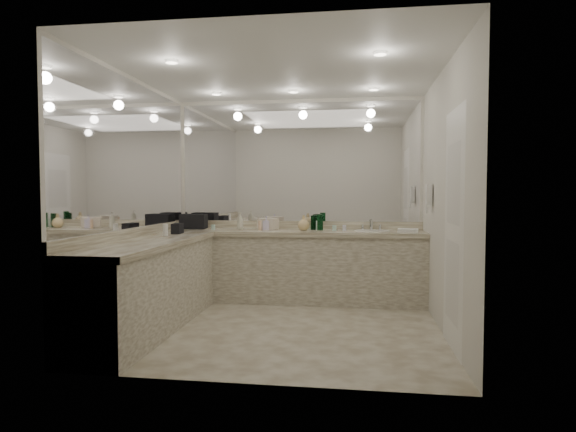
# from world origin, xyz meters

# --- Properties ---
(floor) EXTENTS (3.20, 3.20, 0.00)m
(floor) POSITION_xyz_m (0.00, 0.00, 0.00)
(floor) COLOR beige
(floor) RESTS_ON ground
(ceiling) EXTENTS (3.20, 3.20, 0.00)m
(ceiling) POSITION_xyz_m (0.00, 0.00, 2.60)
(ceiling) COLOR white
(ceiling) RESTS_ON floor
(wall_back) EXTENTS (3.20, 0.02, 2.60)m
(wall_back) POSITION_xyz_m (0.00, 1.50, 1.30)
(wall_back) COLOR beige
(wall_back) RESTS_ON floor
(wall_left) EXTENTS (0.02, 3.00, 2.60)m
(wall_left) POSITION_xyz_m (-1.60, 0.00, 1.30)
(wall_left) COLOR beige
(wall_left) RESTS_ON floor
(wall_right) EXTENTS (0.02, 3.00, 2.60)m
(wall_right) POSITION_xyz_m (1.60, 0.00, 1.30)
(wall_right) COLOR beige
(wall_right) RESTS_ON floor
(vanity_back_base) EXTENTS (3.20, 0.60, 0.84)m
(vanity_back_base) POSITION_xyz_m (0.00, 1.20, 0.42)
(vanity_back_base) COLOR beige
(vanity_back_base) RESTS_ON floor
(vanity_back_top) EXTENTS (3.20, 0.64, 0.06)m
(vanity_back_top) POSITION_xyz_m (0.00, 1.19, 0.87)
(vanity_back_top) COLOR beige
(vanity_back_top) RESTS_ON vanity_back_base
(vanity_left_base) EXTENTS (0.60, 2.40, 0.84)m
(vanity_left_base) POSITION_xyz_m (-1.30, -0.30, 0.42)
(vanity_left_base) COLOR beige
(vanity_left_base) RESTS_ON floor
(vanity_left_top) EXTENTS (0.64, 2.42, 0.06)m
(vanity_left_top) POSITION_xyz_m (-1.29, -0.30, 0.87)
(vanity_left_top) COLOR beige
(vanity_left_top) RESTS_ON vanity_left_base
(backsplash_back) EXTENTS (3.20, 0.04, 0.10)m
(backsplash_back) POSITION_xyz_m (0.00, 1.48, 0.95)
(backsplash_back) COLOR beige
(backsplash_back) RESTS_ON vanity_back_top
(backsplash_left) EXTENTS (0.04, 3.00, 0.10)m
(backsplash_left) POSITION_xyz_m (-1.58, 0.00, 0.95)
(backsplash_left) COLOR beige
(backsplash_left) RESTS_ON vanity_left_top
(mirror_back) EXTENTS (3.12, 0.01, 1.55)m
(mirror_back) POSITION_xyz_m (0.00, 1.49, 1.77)
(mirror_back) COLOR white
(mirror_back) RESTS_ON wall_back
(mirror_left) EXTENTS (0.01, 2.92, 1.55)m
(mirror_left) POSITION_xyz_m (-1.59, 0.00, 1.77)
(mirror_left) COLOR white
(mirror_left) RESTS_ON wall_left
(sink) EXTENTS (0.44, 0.44, 0.03)m
(sink) POSITION_xyz_m (0.95, 1.20, 0.90)
(sink) COLOR white
(sink) RESTS_ON vanity_back_top
(faucet) EXTENTS (0.24, 0.16, 0.14)m
(faucet) POSITION_xyz_m (0.95, 1.41, 0.97)
(faucet) COLOR silver
(faucet) RESTS_ON vanity_back_top
(wall_phone) EXTENTS (0.06, 0.10, 0.24)m
(wall_phone) POSITION_xyz_m (1.56, 0.70, 1.35)
(wall_phone) COLOR white
(wall_phone) RESTS_ON wall_right
(door) EXTENTS (0.02, 0.82, 2.10)m
(door) POSITION_xyz_m (1.59, -0.50, 1.05)
(door) COLOR white
(door) RESTS_ON wall_right
(black_toiletry_bag) EXTENTS (0.34, 0.22, 0.19)m
(black_toiletry_bag) POSITION_xyz_m (-1.36, 1.24, 0.99)
(black_toiletry_bag) COLOR black
(black_toiletry_bag) RESTS_ON vanity_back_top
(black_bag_spill) EXTENTS (0.12, 0.22, 0.12)m
(black_bag_spill) POSITION_xyz_m (-1.30, 0.51, 0.96)
(black_bag_spill) COLOR black
(black_bag_spill) RESTS_ON vanity_left_top
(cream_cosmetic_case) EXTENTS (0.28, 0.24, 0.14)m
(cream_cosmetic_case) POSITION_xyz_m (-0.37, 1.25, 0.97)
(cream_cosmetic_case) COLOR beige
(cream_cosmetic_case) RESTS_ON vanity_back_top
(hand_towel) EXTENTS (0.26, 0.19, 0.04)m
(hand_towel) POSITION_xyz_m (1.37, 1.10, 0.92)
(hand_towel) COLOR white
(hand_towel) RESTS_ON vanity_back_top
(lotion_left) EXTENTS (0.05, 0.05, 0.13)m
(lotion_left) POSITION_xyz_m (-1.30, 0.15, 0.96)
(lotion_left) COLOR white
(lotion_left) RESTS_ON vanity_left_top
(soap_bottle_a) EXTENTS (0.09, 0.09, 0.22)m
(soap_bottle_a) POSITION_xyz_m (-0.72, 1.18, 1.01)
(soap_bottle_a) COLOR beige
(soap_bottle_a) RESTS_ON vanity_back_top
(soap_bottle_b) EXTENTS (0.09, 0.09, 0.18)m
(soap_bottle_b) POSITION_xyz_m (-0.37, 1.18, 0.99)
(soap_bottle_b) COLOR silver
(soap_bottle_b) RESTS_ON vanity_back_top
(soap_bottle_c) EXTENTS (0.18, 0.18, 0.19)m
(soap_bottle_c) POSITION_xyz_m (0.10, 1.22, 1.00)
(soap_bottle_c) COLOR #D7B87B
(soap_bottle_c) RESTS_ON vanity_back_top
(green_bottle_0) EXTENTS (0.07, 0.07, 0.18)m
(green_bottle_0) POSITION_xyz_m (0.22, 1.31, 0.99)
(green_bottle_0) COLOR #0D5022
(green_bottle_0) RESTS_ON vanity_back_top
(green_bottle_1) EXTENTS (0.07, 0.07, 0.19)m
(green_bottle_1) POSITION_xyz_m (0.24, 1.33, 0.99)
(green_bottle_1) COLOR #0D5022
(green_bottle_1) RESTS_ON vanity_back_top
(green_bottle_2) EXTENTS (0.07, 0.07, 0.20)m
(green_bottle_2) POSITION_xyz_m (0.31, 1.24, 1.00)
(green_bottle_2) COLOR #0D5022
(green_bottle_2) RESTS_ON vanity_back_top
(amenity_bottle_0) EXTENTS (0.05, 0.05, 0.07)m
(amenity_bottle_0) POSITION_xyz_m (0.49, 1.15, 0.94)
(amenity_bottle_0) COLOR silver
(amenity_bottle_0) RESTS_ON vanity_back_top
(amenity_bottle_1) EXTENTS (0.04, 0.04, 0.07)m
(amenity_bottle_1) POSITION_xyz_m (-0.29, 1.21, 0.93)
(amenity_bottle_1) COLOR #9966B2
(amenity_bottle_1) RESTS_ON vanity_back_top
(amenity_bottle_2) EXTENTS (0.05, 0.05, 0.07)m
(amenity_bottle_2) POSITION_xyz_m (0.61, 1.19, 0.94)
(amenity_bottle_2) COLOR silver
(amenity_bottle_2) RESTS_ON vanity_back_top
(amenity_bottle_3) EXTENTS (0.04, 0.04, 0.12)m
(amenity_bottle_3) POSITION_xyz_m (-0.45, 1.13, 0.96)
(amenity_bottle_3) COLOR #E0B28C
(amenity_bottle_3) RESTS_ON vanity_back_top
(amenity_bottle_4) EXTENTS (0.05, 0.05, 0.07)m
(amenity_bottle_4) POSITION_xyz_m (-1.06, 1.15, 0.93)
(amenity_bottle_4) COLOR silver
(amenity_bottle_4) RESTS_ON vanity_back_top
(amenity_bottle_5) EXTENTS (0.04, 0.04, 0.12)m
(amenity_bottle_5) POSITION_xyz_m (0.27, 1.28, 0.96)
(amenity_bottle_5) COLOR white
(amenity_bottle_5) RESTS_ON vanity_back_top
(amenity_bottle_6) EXTENTS (0.05, 0.05, 0.08)m
(amenity_bottle_6) POSITION_xyz_m (-1.26, 1.33, 0.94)
(amenity_bottle_6) COLOR #3F3F4C
(amenity_bottle_6) RESTS_ON vanity_back_top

